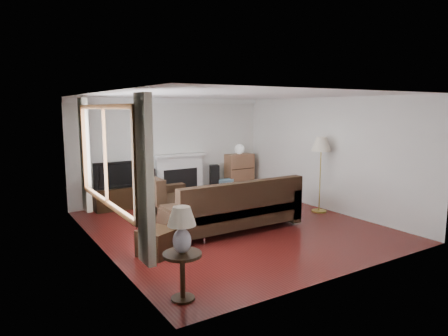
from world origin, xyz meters
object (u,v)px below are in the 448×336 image
bookshelf (239,173)px  floor_lamp (320,175)px  sectional_sofa (232,206)px  coffee_table (198,204)px  tv_stand (116,198)px  side_table (183,276)px

bookshelf → floor_lamp: (0.33, -2.64, 0.30)m
sectional_sofa → coffee_table: (0.06, 1.46, -0.26)m
bookshelf → sectional_sofa: 3.39m
tv_stand → bookshelf: bearing=0.6°
tv_stand → side_table: size_ratio=1.72×
sectional_sofa → side_table: sectional_sofa is taller
side_table → floor_lamp: bearing=25.5°
tv_stand → side_table: bearing=-97.9°
sectional_sofa → coffee_table: sectional_sofa is taller
floor_lamp → side_table: size_ratio=2.84×
coffee_table → side_table: 4.05m
bookshelf → floor_lamp: bearing=-83.0°
floor_lamp → tv_stand: bearing=144.9°
bookshelf → tv_stand: bearing=-179.4°
side_table → sectional_sofa: bearing=44.9°
bookshelf → floor_lamp: size_ratio=0.63×
tv_stand → bookshelf: (3.39, 0.03, 0.27)m
floor_lamp → side_table: bearing=-154.5°
tv_stand → coffee_table: tv_stand is taller
sectional_sofa → coffee_table: 1.49m
bookshelf → side_table: 6.23m
tv_stand → coffee_table: 1.88m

